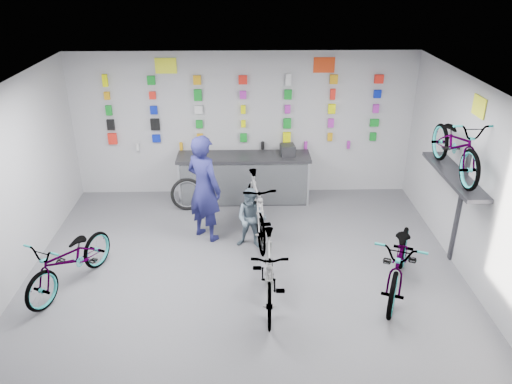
{
  "coord_description": "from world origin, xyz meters",
  "views": [
    {
      "loc": [
        0.01,
        -5.89,
        4.66
      ],
      "look_at": [
        0.2,
        1.4,
        1.2
      ],
      "focal_mm": 35.0,
      "sensor_mm": 36.0,
      "label": 1
    }
  ],
  "objects_px": {
    "clerk": "(204,188)",
    "customer": "(251,219)",
    "bike_service": "(256,208)",
    "bike_left": "(70,260)",
    "bike_center": "(269,272)",
    "bike_right": "(401,260)",
    "counter": "(244,179)"
  },
  "relations": [
    {
      "from": "clerk",
      "to": "customer",
      "type": "bearing_deg",
      "value": -164.9
    },
    {
      "from": "bike_service",
      "to": "clerk",
      "type": "distance_m",
      "value": 0.99
    },
    {
      "from": "bike_left",
      "to": "bike_service",
      "type": "distance_m",
      "value": 3.21
    },
    {
      "from": "bike_center",
      "to": "bike_right",
      "type": "relative_size",
      "value": 0.87
    },
    {
      "from": "bike_center",
      "to": "counter",
      "type": "bearing_deg",
      "value": 97.71
    },
    {
      "from": "bike_center",
      "to": "bike_service",
      "type": "bearing_deg",
      "value": 95.99
    },
    {
      "from": "bike_service",
      "to": "clerk",
      "type": "xyz_separation_m",
      "value": [
        -0.91,
        0.02,
        0.38
      ]
    },
    {
      "from": "bike_left",
      "to": "bike_right",
      "type": "bearing_deg",
      "value": 22.04
    },
    {
      "from": "bike_left",
      "to": "clerk",
      "type": "height_order",
      "value": "clerk"
    },
    {
      "from": "bike_left",
      "to": "bike_center",
      "type": "distance_m",
      "value": 3.04
    },
    {
      "from": "bike_right",
      "to": "customer",
      "type": "xyz_separation_m",
      "value": [
        -2.22,
        1.32,
        0.02
      ]
    },
    {
      "from": "counter",
      "to": "bike_left",
      "type": "distance_m",
      "value": 3.97
    },
    {
      "from": "bike_left",
      "to": "customer",
      "type": "distance_m",
      "value": 2.99
    },
    {
      "from": "bike_right",
      "to": "customer",
      "type": "bearing_deg",
      "value": 171.83
    },
    {
      "from": "bike_center",
      "to": "customer",
      "type": "relative_size",
      "value": 1.62
    },
    {
      "from": "bike_center",
      "to": "bike_right",
      "type": "distance_m",
      "value": 2.01
    },
    {
      "from": "clerk",
      "to": "customer",
      "type": "height_order",
      "value": "clerk"
    },
    {
      "from": "counter",
      "to": "bike_right",
      "type": "bearing_deg",
      "value": -53.5
    },
    {
      "from": "counter",
      "to": "bike_left",
      "type": "relative_size",
      "value": 1.49
    },
    {
      "from": "bike_center",
      "to": "bike_service",
      "type": "distance_m",
      "value": 1.93
    },
    {
      "from": "counter",
      "to": "bike_left",
      "type": "xyz_separation_m",
      "value": [
        -2.65,
        -2.96,
        -0.01
      ]
    },
    {
      "from": "counter",
      "to": "customer",
      "type": "distance_m",
      "value": 1.86
    },
    {
      "from": "bike_service",
      "to": "clerk",
      "type": "height_order",
      "value": "clerk"
    },
    {
      "from": "bike_left",
      "to": "clerk",
      "type": "relative_size",
      "value": 0.93
    },
    {
      "from": "counter",
      "to": "clerk",
      "type": "height_order",
      "value": "clerk"
    },
    {
      "from": "bike_service",
      "to": "counter",
      "type": "bearing_deg",
      "value": 90.86
    },
    {
      "from": "bike_center",
      "to": "clerk",
      "type": "relative_size",
      "value": 0.92
    },
    {
      "from": "bike_center",
      "to": "clerk",
      "type": "bearing_deg",
      "value": 120.21
    },
    {
      "from": "bike_service",
      "to": "bike_right",
      "type": "bearing_deg",
      "value": -45.0
    },
    {
      "from": "bike_center",
      "to": "customer",
      "type": "distance_m",
      "value": 1.6
    },
    {
      "from": "bike_service",
      "to": "clerk",
      "type": "relative_size",
      "value": 1.01
    },
    {
      "from": "clerk",
      "to": "counter",
      "type": "bearing_deg",
      "value": -76.27
    }
  ]
}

